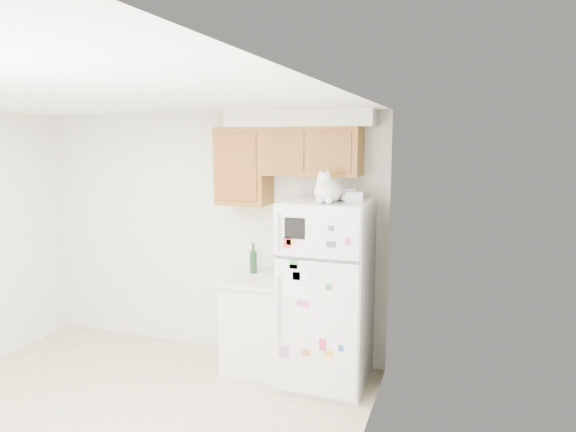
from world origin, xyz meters
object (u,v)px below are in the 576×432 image
at_px(cat, 327,190).
at_px(bottle_amber, 277,261).
at_px(bottle_green, 253,258).
at_px(base_counter, 259,322).
at_px(storage_box_back, 346,193).
at_px(storage_box_front, 354,197).
at_px(refrigerator, 326,293).

relative_size(cat, bottle_amber, 1.62).
height_order(bottle_green, bottle_amber, bottle_green).
height_order(base_counter, storage_box_back, storage_box_back).
relative_size(bottle_green, bottle_amber, 1.18).
xyz_separation_m(cat, storage_box_front, (0.21, 0.10, -0.06)).
height_order(storage_box_back, bottle_amber, storage_box_back).
bearing_deg(bottle_amber, storage_box_front, -20.05).
bearing_deg(bottle_amber, cat, -33.13).
relative_size(storage_box_back, bottle_amber, 0.70).
height_order(refrigerator, bottle_green, refrigerator).
bearing_deg(storage_box_front, bottle_green, 152.22).
distance_m(storage_box_front, bottle_green, 1.27).
xyz_separation_m(bottle_green, bottle_amber, (0.23, 0.05, -0.02)).
distance_m(bottle_green, bottle_amber, 0.23).
height_order(cat, bottle_amber, cat).
relative_size(refrigerator, bottle_green, 5.61).
height_order(refrigerator, storage_box_front, storage_box_front).
xyz_separation_m(storage_box_back, storage_box_front, (0.11, -0.22, -0.01)).
bearing_deg(storage_box_back, refrigerator, -137.49).
height_order(storage_box_back, storage_box_front, storage_box_back).
bearing_deg(bottle_green, storage_box_back, -1.83).
xyz_separation_m(base_counter, cat, (0.73, -0.23, 1.35)).
xyz_separation_m(refrigerator, cat, (0.04, -0.16, 0.96)).
distance_m(refrigerator, base_counter, 0.79).
bearing_deg(cat, storage_box_front, 25.98).
xyz_separation_m(refrigerator, storage_box_back, (0.13, 0.16, 0.90)).
bearing_deg(base_counter, refrigerator, -6.09).
bearing_deg(storage_box_back, bottle_green, 170.57).
bearing_deg(bottle_green, cat, -22.49).
relative_size(refrigerator, storage_box_front, 11.33).
xyz_separation_m(base_counter, storage_box_front, (0.94, -0.13, 1.28)).
bearing_deg(storage_box_back, cat, -114.08).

